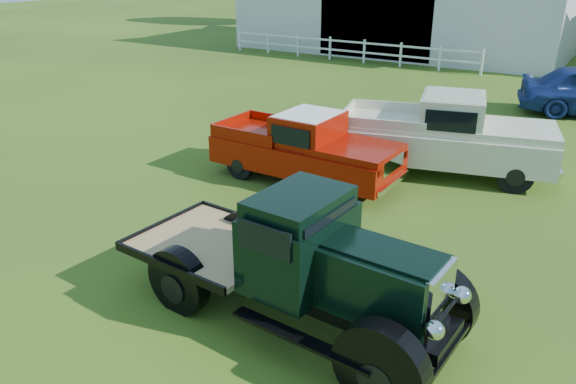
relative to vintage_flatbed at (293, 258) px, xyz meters
The scene contains 5 objects.
ground 2.12m from the vintage_flatbed, 151.10° to the left, with size 120.00×120.00×0.00m, color #2D4315.
fence_rail 23.00m from the vintage_flatbed, 114.71° to the left, with size 14.20×0.16×1.20m, color white, non-canonical shape.
vintage_flatbed is the anchor object (origin of this frame).
red_pickup 5.76m from the vintage_flatbed, 118.94° to the left, with size 4.80×1.84×1.75m, color #8C1104, non-canonical shape.
white_pickup 7.44m from the vintage_flatbed, 90.69° to the left, with size 5.42×2.10×1.99m, color beige, non-canonical shape.
Camera 1 is at (5.42, -7.07, 5.19)m, focal length 35.00 mm.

